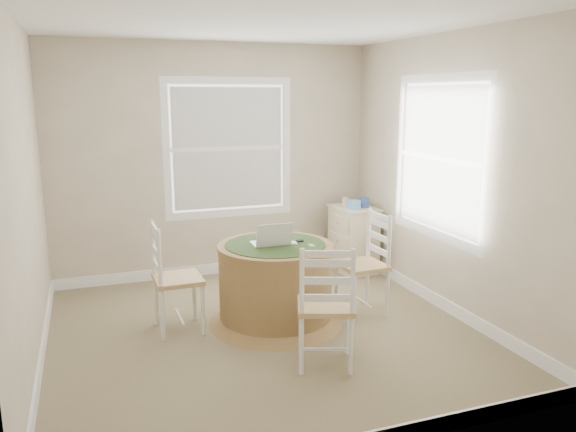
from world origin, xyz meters
name	(u,v)px	position (x,y,z in m)	size (l,w,h in m)	color
room	(276,182)	(0.17, 0.16, 1.30)	(3.64, 3.64, 2.64)	#786C4C
round_table	(275,280)	(0.17, 0.19, 0.40)	(1.21, 1.21, 0.74)	olive
chair_left	(178,278)	(-0.68, 0.32, 0.47)	(0.42, 0.40, 0.95)	white
chair_near	(325,306)	(0.27, -0.71, 0.47)	(0.42, 0.40, 0.95)	white
chair_right	(362,265)	(1.00, 0.13, 0.47)	(0.42, 0.40, 0.95)	white
laptop	(271,241)	(0.13, 0.19, 0.77)	(0.33, 0.29, 0.23)	white
mouse	(294,243)	(0.33, 0.14, 0.75)	(0.06, 0.09, 0.03)	white
phone	(312,246)	(0.45, 0.03, 0.74)	(0.04, 0.09, 0.02)	#B7BABF
keys	(300,241)	(0.40, 0.19, 0.74)	(0.06, 0.05, 0.03)	black
corner_chest	(353,239)	(1.53, 1.37, 0.38)	(0.46, 0.60, 0.76)	beige
tissue_box	(353,205)	(1.47, 1.27, 0.81)	(0.12, 0.12, 0.10)	#60A3DC
box_yellow	(357,203)	(1.59, 1.42, 0.79)	(0.15, 0.10, 0.06)	#CEDB4D
box_blue	(364,203)	(1.62, 1.29, 0.82)	(0.08, 0.08, 0.12)	#34549E
cup_cream	(346,201)	(1.49, 1.51, 0.81)	(0.07, 0.07, 0.09)	beige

